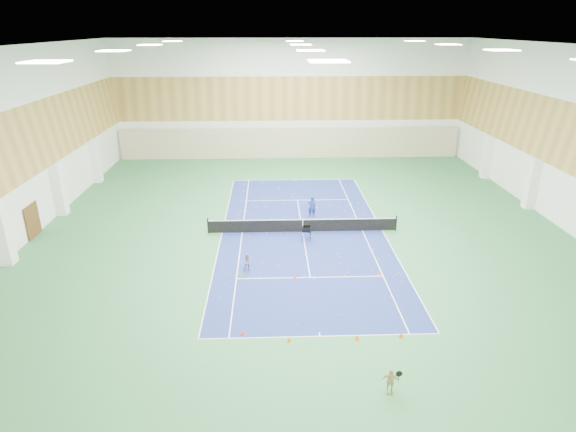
{
  "coord_description": "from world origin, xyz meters",
  "views": [
    {
      "loc": [
        -2.13,
        -30.04,
        13.11
      ],
      "look_at": [
        -1.08,
        -2.06,
        2.0
      ],
      "focal_mm": 30.0,
      "sensor_mm": 36.0,
      "label": 1
    }
  ],
  "objects": [
    {
      "name": "wood_cladding",
      "position": [
        0.0,
        0.0,
        8.0
      ],
      "size": [
        36.0,
        40.0,
        8.0
      ],
      "primitive_type": null,
      "color": "#B68B43",
      "rests_on": "room_shell"
    },
    {
      "name": "cone_base_b",
      "position": [
        -1.41,
        -12.22,
        0.11
      ],
      "size": [
        0.21,
        0.21,
        0.23
      ],
      "primitive_type": "cone",
      "color": "orange",
      "rests_on": "ground"
    },
    {
      "name": "back_curtain",
      "position": [
        0.0,
        19.75,
        1.6
      ],
      "size": [
        35.4,
        0.16,
        3.2
      ],
      "primitive_type": "cube",
      "color": "#C6B793",
      "rests_on": "ground"
    },
    {
      "name": "cone_svc_b",
      "position": [
        -0.85,
        -6.44,
        0.11
      ],
      "size": [
        0.2,
        0.2,
        0.23
      ],
      "primitive_type": "cone",
      "color": "#FF440D",
      "rests_on": "ground"
    },
    {
      "name": "door_left_b",
      "position": [
        -17.92,
        0.0,
        1.1
      ],
      "size": [
        0.08,
        1.8,
        2.2
      ],
      "primitive_type": "cube",
      "color": "#593319",
      "rests_on": "ground"
    },
    {
      "name": "ground",
      "position": [
        0.0,
        0.0,
        0.0
      ],
      "size": [
        40.0,
        40.0,
        0.0
      ],
      "primitive_type": "plane",
      "color": "#2E6D3E",
      "rests_on": "ground"
    },
    {
      "name": "child_court",
      "position": [
        -3.5,
        -5.41,
        0.52
      ],
      "size": [
        0.55,
        0.45,
        1.04
      ],
      "primitive_type": "imported",
      "rotation": [
        0.0,
        0.0,
        0.12
      ],
      "color": "gray",
      "rests_on": "ground"
    },
    {
      "name": "cone_base_d",
      "position": [
        3.66,
        -12.07,
        0.12
      ],
      "size": [
        0.22,
        0.22,
        0.24
      ],
      "primitive_type": "cone",
      "color": "#E04E0B",
      "rests_on": "ground"
    },
    {
      "name": "room_shell",
      "position": [
        0.0,
        0.0,
        6.0
      ],
      "size": [
        36.0,
        40.0,
        12.0
      ],
      "primitive_type": null,
      "color": "white",
      "rests_on": "ground"
    },
    {
      "name": "cone_svc_d",
      "position": [
        3.91,
        -6.19,
        0.1
      ],
      "size": [
        0.18,
        0.18,
        0.2
      ],
      "primitive_type": "cone",
      "color": "orange",
      "rests_on": "ground"
    },
    {
      "name": "tennis_net",
      "position": [
        0.0,
        0.0,
        0.55
      ],
      "size": [
        12.8,
        0.1,
        1.1
      ],
      "primitive_type": null,
      "color": "black",
      "rests_on": "ground"
    },
    {
      "name": "ball_cart",
      "position": [
        0.17,
        -1.38,
        0.5
      ],
      "size": [
        0.67,
        0.67,
        0.99
      ],
      "primitive_type": null,
      "rotation": [
        0.0,
        0.0,
        -0.18
      ],
      "color": "black",
      "rests_on": "ground"
    },
    {
      "name": "ceiling_light_grid",
      "position": [
        0.0,
        0.0,
        11.92
      ],
      "size": [
        21.4,
        25.4,
        0.06
      ],
      "primitive_type": null,
      "color": "white",
      "rests_on": "room_shell"
    },
    {
      "name": "court_surface",
      "position": [
        0.0,
        0.0,
        0.01
      ],
      "size": [
        10.97,
        23.77,
        0.01
      ],
      "primitive_type": "cube",
      "color": "navy",
      "rests_on": "ground"
    },
    {
      "name": "tennis_balls_scatter",
      "position": [
        0.0,
        0.0,
        0.05
      ],
      "size": [
        10.57,
        22.77,
        0.07
      ],
      "primitive_type": null,
      "color": "#C6E126",
      "rests_on": "ground"
    },
    {
      "name": "cone_svc_c",
      "position": [
        0.86,
        -5.94,
        0.1
      ],
      "size": [
        0.19,
        0.19,
        0.21
      ],
      "primitive_type": "cone",
      "color": "#EE430C",
      "rests_on": "ground"
    },
    {
      "name": "cone_base_c",
      "position": [
        1.64,
        -12.16,
        0.13
      ],
      "size": [
        0.23,
        0.23,
        0.25
      ],
      "primitive_type": "cone",
      "color": "orange",
      "rests_on": "ground"
    },
    {
      "name": "coach",
      "position": [
        0.85,
        2.74,
        0.81
      ],
      "size": [
        0.59,
        0.4,
        1.61
      ],
      "primitive_type": "imported",
      "rotation": [
        0.0,
        0.0,
        3.16
      ],
      "color": "navy",
      "rests_on": "ground"
    },
    {
      "name": "child_apron",
      "position": [
        2.3,
        -15.55,
        0.55
      ],
      "size": [
        0.68,
        0.35,
        1.1
      ],
      "primitive_type": "imported",
      "rotation": [
        0.0,
        0.0,
        -0.14
      ],
      "color": "tan",
      "rests_on": "ground"
    },
    {
      "name": "cone_base_a",
      "position": [
        -3.48,
        -11.62,
        0.12
      ],
      "size": [
        0.22,
        0.22,
        0.24
      ],
      "primitive_type": "cone",
      "color": "#E93D0C",
      "rests_on": "ground"
    },
    {
      "name": "cone_svc_a",
      "position": [
        -3.97,
        -5.85,
        0.11
      ],
      "size": [
        0.19,
        0.19,
        0.21
      ],
      "primitive_type": "cone",
      "color": "orange",
      "rests_on": "ground"
    }
  ]
}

